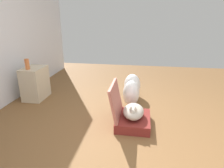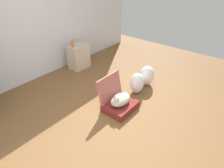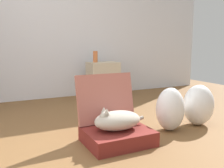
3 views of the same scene
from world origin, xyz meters
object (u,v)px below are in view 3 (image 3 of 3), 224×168
at_px(vase_tall, 95,57).
at_px(plastic_bag_clear, 198,105).
at_px(suitcase_base, 118,136).
at_px(side_table, 103,80).
at_px(cat, 117,120).
at_px(plastic_bag_white, 170,109).

bearing_deg(vase_tall, plastic_bag_clear, -75.27).
xyz_separation_m(suitcase_base, plastic_bag_clear, (1.02, 0.08, 0.15)).
relative_size(plastic_bag_clear, side_table, 0.76).
distance_m(cat, vase_tall, 1.97).
relative_size(plastic_bag_white, vase_tall, 2.44).
height_order(suitcase_base, plastic_bag_clear, plastic_bag_clear).
distance_m(plastic_bag_white, vase_tall, 1.82).
xyz_separation_m(cat, side_table, (0.68, 1.80, 0.08)).
height_order(plastic_bag_white, vase_tall, vase_tall).
distance_m(plastic_bag_white, side_table, 1.73).
bearing_deg(cat, vase_tall, 72.92).
bearing_deg(side_table, cat, -110.70).
xyz_separation_m(suitcase_base, side_table, (0.68, 1.80, 0.22)).
relative_size(suitcase_base, plastic_bag_clear, 1.29).
xyz_separation_m(suitcase_base, vase_tall, (0.56, 1.83, 0.60)).
bearing_deg(plastic_bag_clear, vase_tall, 104.73).
height_order(cat, vase_tall, vase_tall).
distance_m(cat, plastic_bag_clear, 1.03).
bearing_deg(suitcase_base, plastic_bag_clear, 4.52).
bearing_deg(vase_tall, side_table, -14.23).
xyz_separation_m(plastic_bag_white, vase_tall, (-0.07, 1.76, 0.45)).
bearing_deg(plastic_bag_white, suitcase_base, -173.33).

